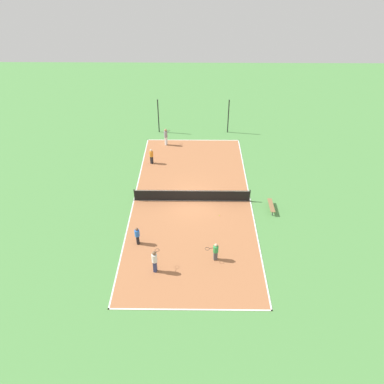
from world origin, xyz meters
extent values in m
plane|color=#518E47|center=(0.00, 0.00, 0.00)|extent=(80.00, 80.00, 0.00)
cube|color=#AD6B42|center=(0.00, 0.00, 0.01)|extent=(9.95, 22.26, 0.02)
cube|color=white|center=(-4.92, 0.00, 0.02)|extent=(0.10, 22.26, 0.00)
cube|color=white|center=(4.92, 0.00, 0.02)|extent=(0.10, 22.26, 0.00)
cube|color=white|center=(0.00, -11.08, 0.02)|extent=(9.95, 0.10, 0.00)
cube|color=white|center=(0.00, 11.08, 0.02)|extent=(9.95, 0.10, 0.00)
cube|color=white|center=(0.00, 0.00, 0.02)|extent=(9.95, 0.10, 0.00)
cylinder|color=black|center=(-4.82, 0.00, 0.57)|extent=(0.10, 0.10, 1.09)
cylinder|color=black|center=(4.82, 0.00, 0.57)|extent=(0.10, 0.10, 1.09)
cube|color=black|center=(0.00, 0.00, 0.54)|extent=(9.65, 0.03, 1.04)
cube|color=white|center=(0.00, 0.00, 1.04)|extent=(9.65, 0.04, 0.06)
cube|color=olive|center=(6.46, -1.13, 0.43)|extent=(0.36, 1.85, 0.04)
cylinder|color=#4C4C51|center=(6.46, -1.90, 0.21)|extent=(0.08, 0.08, 0.41)
cylinder|color=#4C4C51|center=(6.46, -0.35, 0.21)|extent=(0.08, 0.08, 0.41)
cube|color=black|center=(-3.87, -5.31, 0.39)|extent=(0.27, 0.30, 0.74)
cylinder|color=blue|center=(-3.87, -5.31, 1.02)|extent=(0.46, 0.46, 0.52)
sphere|color=brown|center=(-3.87, -5.31, 1.39)|extent=(0.22, 0.22, 0.22)
cube|color=navy|center=(-2.37, -8.01, 0.48)|extent=(0.25, 0.29, 0.91)
cylinder|color=white|center=(-2.37, -8.01, 1.25)|extent=(0.44, 0.44, 0.63)
sphere|color=brown|center=(-2.37, -8.01, 1.70)|extent=(0.27, 0.27, 0.27)
cylinder|color=#262626|center=(-2.29, -7.70, 1.40)|extent=(0.10, 0.28, 0.03)
torus|color=black|center=(-2.23, -7.43, 1.40)|extent=(0.37, 0.37, 0.02)
cube|color=white|center=(-2.86, 9.94, 0.49)|extent=(0.30, 0.32, 0.92)
cylinder|color=gray|center=(-2.86, 9.94, 1.27)|extent=(0.49, 0.49, 0.65)
sphere|color=#A87A56|center=(-2.86, 9.94, 1.73)|extent=(0.28, 0.28, 0.28)
cylinder|color=#262626|center=(-2.70, 10.22, 1.43)|extent=(0.17, 0.26, 0.03)
torus|color=black|center=(-2.56, 10.46, 1.43)|extent=(0.42, 0.42, 0.02)
cube|color=#4C4C51|center=(1.69, -6.86, 0.38)|extent=(0.29, 0.24, 0.72)
cylinder|color=green|center=(1.69, -6.86, 1.00)|extent=(0.42, 0.42, 0.51)
sphere|color=beige|center=(1.69, -6.86, 1.36)|extent=(0.22, 0.22, 0.22)
cylinder|color=#262626|center=(1.38, -6.92, 1.12)|extent=(0.28, 0.08, 0.03)
torus|color=black|center=(1.11, -6.98, 1.12)|extent=(0.36, 0.36, 0.02)
cube|color=black|center=(-4.00, 6.12, 0.41)|extent=(0.29, 0.32, 0.77)
cylinder|color=orange|center=(-4.00, 6.12, 1.06)|extent=(0.49, 0.49, 0.54)
sphere|color=beige|center=(-4.00, 6.12, 1.45)|extent=(0.23, 0.23, 0.23)
sphere|color=#CCE033|center=(2.21, -2.02, 0.06)|extent=(0.07, 0.07, 0.07)
sphere|color=#CCE033|center=(0.52, 0.51, 0.06)|extent=(0.07, 0.07, 0.07)
cylinder|color=black|center=(-3.86, 13.10, 1.91)|extent=(0.12, 0.12, 3.82)
cylinder|color=black|center=(3.86, 13.10, 1.91)|extent=(0.12, 0.12, 3.82)
camera|label=1|loc=(0.28, -25.42, 18.79)|focal=35.00mm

